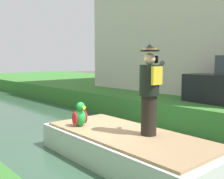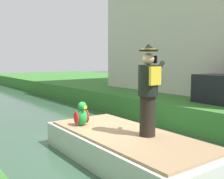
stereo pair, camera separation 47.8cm
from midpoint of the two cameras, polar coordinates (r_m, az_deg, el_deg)
ground_plane at (r=6.52m, az=-4.08°, el=-13.84°), size 80.00×80.00×0.00m
canal_water at (r=6.50m, az=-4.09°, el=-13.43°), size 5.46×48.00×0.10m
boat at (r=5.81m, az=0.85°, el=-12.20°), size 1.90×4.24×0.61m
person_pirate at (r=5.41m, az=5.53°, el=-0.17°), size 0.61×0.42×1.85m
parrot_plush at (r=6.31m, az=-9.04°, el=-5.57°), size 0.36×0.35×0.57m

